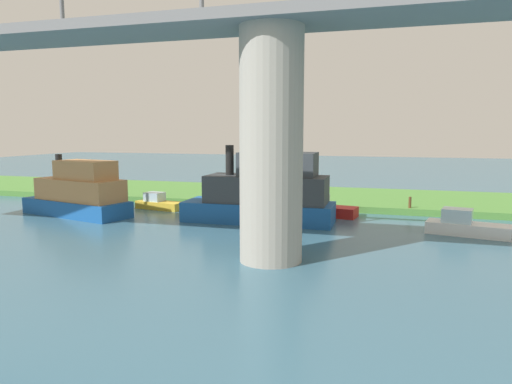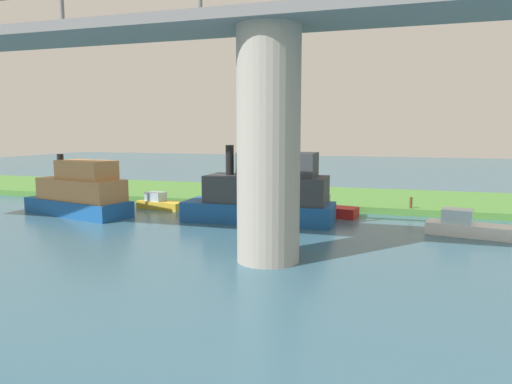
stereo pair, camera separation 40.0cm
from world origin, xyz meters
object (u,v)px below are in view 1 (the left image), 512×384
motorboat_white (79,193)px  pontoon_yellow (159,203)px  person_on_bank (251,188)px  skiff_small (322,208)px  mooring_post (410,202)px  bridge_pylon (271,147)px  motorboat_red (465,226)px  houseboat_blue (263,194)px

motorboat_white → pontoon_yellow: motorboat_white is taller
person_on_bank → skiff_small: 8.59m
mooring_post → motorboat_white: motorboat_white is taller
bridge_pylon → mooring_post: bridge_pylon is taller
bridge_pylon → skiff_small: size_ratio=2.22×
motorboat_red → pontoon_yellow: motorboat_red is taller
mooring_post → houseboat_blue: 11.26m
pontoon_yellow → motorboat_white: bearing=45.9°
motorboat_red → skiff_small: 9.95m
bridge_pylon → pontoon_yellow: (12.35, -11.91, -4.96)m
bridge_pylon → motorboat_red: bridge_pylon is taller
person_on_bank → pontoon_yellow: size_ratio=0.34×
mooring_post → motorboat_red: bearing=115.9°
person_on_bank → mooring_post: (-13.11, 2.79, -0.29)m
mooring_post → skiff_small: bearing=19.8°
mooring_post → skiff_small: skiff_small is taller
person_on_bank → motorboat_red: bearing=151.0°
person_on_bank → mooring_post: 13.40m
person_on_bank → pontoon_yellow: 8.32m
houseboat_blue → motorboat_red: 12.70m
skiff_small → motorboat_red: bearing=156.7°
mooring_post → houseboat_blue: houseboat_blue is taller
bridge_pylon → houseboat_blue: bridge_pylon is taller
bridge_pylon → mooring_post: 16.94m
person_on_bank → motorboat_white: bearing=44.9°
motorboat_white → pontoon_yellow: 6.09m
motorboat_white → skiff_small: size_ratio=1.87×
motorboat_red → pontoon_yellow: (22.04, -3.17, -0.09)m
person_on_bank → motorboat_white: 14.26m
bridge_pylon → person_on_bank: bearing=-70.1°
houseboat_blue → motorboat_white: 13.67m
houseboat_blue → motorboat_white: houseboat_blue is taller
houseboat_blue → skiff_small: size_ratio=2.09×
skiff_small → motorboat_white: bearing=16.5°
houseboat_blue → skiff_small: houseboat_blue is taller
bridge_pylon → skiff_small: bearing=-92.5°
skiff_small → houseboat_blue: bearing=45.3°
motorboat_white → motorboat_red: bearing=-177.6°
motorboat_white → skiff_small: 17.83m
person_on_bank → motorboat_white: (10.10, 10.06, 0.45)m
bridge_pylon → pontoon_yellow: bridge_pylon is taller
bridge_pylon → houseboat_blue: bearing=-72.3°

